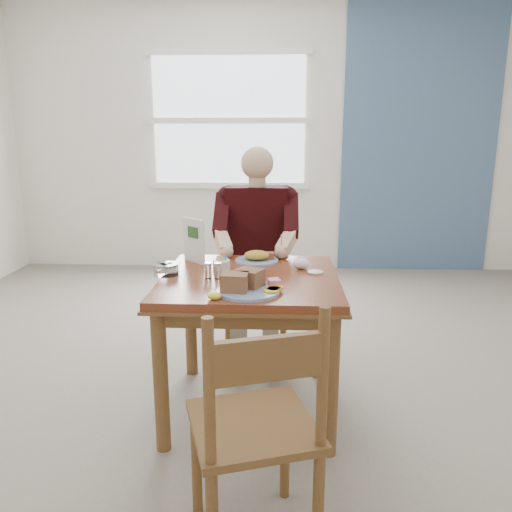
# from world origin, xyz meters

# --- Properties ---
(floor) EXTENTS (6.00, 6.00, 0.00)m
(floor) POSITION_xyz_m (0.00, 0.00, 0.00)
(floor) COLOR #74675E
(floor) RESTS_ON ground
(wall_back) EXTENTS (5.50, 0.00, 5.50)m
(wall_back) POSITION_xyz_m (0.00, 3.00, 1.40)
(wall_back) COLOR white
(wall_back) RESTS_ON ground
(accent_panel) EXTENTS (1.60, 0.02, 2.80)m
(accent_panel) POSITION_xyz_m (1.60, 2.98, 1.40)
(accent_panel) COLOR #466182
(accent_panel) RESTS_ON ground
(lemon_wedge) EXTENTS (0.07, 0.05, 0.03)m
(lemon_wedge) POSITION_xyz_m (-0.13, -0.39, 0.77)
(lemon_wedge) COLOR #FFFB35
(lemon_wedge) RESTS_ON table
(napkin) EXTENTS (0.11, 0.10, 0.06)m
(napkin) POSITION_xyz_m (0.27, 0.16, 0.78)
(napkin) COLOR white
(napkin) RESTS_ON table
(metal_dish) EXTENTS (0.10, 0.10, 0.01)m
(metal_dish) POSITION_xyz_m (0.34, 0.06, 0.76)
(metal_dish) COLOR silver
(metal_dish) RESTS_ON table
(window) EXTENTS (1.72, 0.04, 1.42)m
(window) POSITION_xyz_m (-0.40, 2.97, 1.60)
(window) COLOR white
(window) RESTS_ON wall_back
(table) EXTENTS (0.92, 0.92, 0.75)m
(table) POSITION_xyz_m (0.00, 0.00, 0.64)
(table) COLOR brown
(table) RESTS_ON ground
(chair_far) EXTENTS (0.42, 0.42, 0.95)m
(chair_far) POSITION_xyz_m (0.00, 0.80, 0.48)
(chair_far) COLOR brown
(chair_far) RESTS_ON ground
(chair_near) EXTENTS (0.53, 0.53, 0.95)m
(chair_near) POSITION_xyz_m (0.08, -0.95, 0.48)
(chair_near) COLOR brown
(chair_near) RESTS_ON ground
(diner) EXTENTS (0.53, 0.56, 1.39)m
(diner) POSITION_xyz_m (0.00, 0.71, 0.81)
(diner) COLOR gray
(diner) RESTS_ON chair_far
(near_plate) EXTENTS (0.35, 0.35, 0.10)m
(near_plate) POSITION_xyz_m (-0.00, -0.27, 0.79)
(near_plate) COLOR white
(near_plate) RESTS_ON table
(far_plate) EXTENTS (0.27, 0.27, 0.07)m
(far_plate) POSITION_xyz_m (0.03, 0.29, 0.77)
(far_plate) COLOR white
(far_plate) RESTS_ON table
(caddy) EXTENTS (0.11, 0.11, 0.07)m
(caddy) POSITION_xyz_m (-0.16, 0.13, 0.78)
(caddy) COLOR white
(caddy) RESTS_ON table
(shakers) EXTENTS (0.09, 0.04, 0.08)m
(shakers) POSITION_xyz_m (-0.18, -0.06, 0.79)
(shakers) COLOR white
(shakers) RESTS_ON table
(creamer) EXTENTS (0.13, 0.13, 0.06)m
(creamer) POSITION_xyz_m (-0.44, -0.00, 0.78)
(creamer) COLOR white
(creamer) RESTS_ON table
(menu) EXTENTS (0.14, 0.12, 0.25)m
(menu) POSITION_xyz_m (-0.33, 0.26, 0.88)
(menu) COLOR white
(menu) RESTS_ON table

